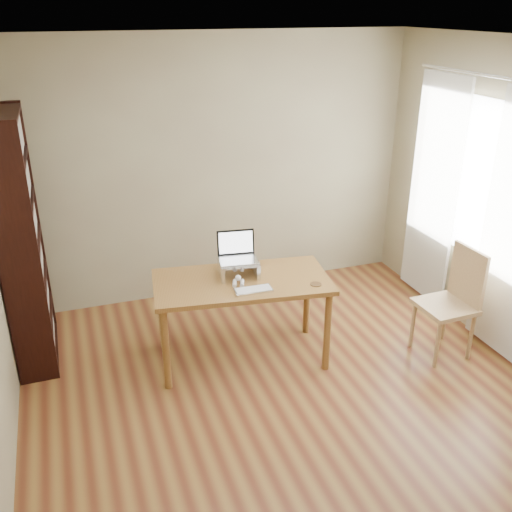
{
  "coord_description": "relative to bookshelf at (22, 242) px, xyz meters",
  "views": [
    {
      "loc": [
        -1.44,
        -3.08,
        2.81
      ],
      "look_at": [
        -0.06,
        0.87,
        0.95
      ],
      "focal_mm": 40.0,
      "sensor_mm": 36.0,
      "label": 1
    }
  ],
  "objects": [
    {
      "name": "curtains",
      "position": [
        3.75,
        -0.75,
        0.12
      ],
      "size": [
        0.03,
        1.9,
        2.25
      ],
      "color": "white",
      "rests_on": "ground"
    },
    {
      "name": "keyboard",
      "position": [
        1.68,
        -0.88,
        -0.29
      ],
      "size": [
        0.3,
        0.14,
        0.02
      ],
      "rotation": [
        0.0,
        0.0,
        -0.04
      ],
      "color": "silver",
      "rests_on": "desk"
    },
    {
      "name": "laptop_stand",
      "position": [
        1.65,
        -0.58,
        -0.22
      ],
      "size": [
        0.32,
        0.25,
        0.13
      ],
      "rotation": [
        0.0,
        0.0,
        -0.13
      ],
      "color": "silver",
      "rests_on": "desk"
    },
    {
      "name": "cat",
      "position": [
        1.65,
        -0.55,
        -0.23
      ],
      "size": [
        0.25,
        0.49,
        0.16
      ],
      "rotation": [
        0.0,
        0.0,
        -0.34
      ],
      "color": "#4C433C",
      "rests_on": "desk"
    },
    {
      "name": "desk",
      "position": [
        1.65,
        -0.66,
        -0.39
      ],
      "size": [
        1.51,
        0.9,
        0.75
      ],
      "rotation": [
        0.0,
        0.0,
        -0.13
      ],
      "color": "brown",
      "rests_on": "ground"
    },
    {
      "name": "laptop",
      "position": [
        1.65,
        -0.52,
        -0.11
      ],
      "size": [
        0.34,
        0.3,
        0.22
      ],
      "rotation": [
        0.0,
        0.0,
        -0.13
      ],
      "color": "silver",
      "rests_on": "laptop_stand"
    },
    {
      "name": "room",
      "position": [
        1.86,
        -1.54,
        0.25
      ],
      "size": [
        4.04,
        4.54,
        2.64
      ],
      "color": "#5A2917",
      "rests_on": "ground"
    },
    {
      "name": "chair",
      "position": [
        3.38,
        -1.15,
        -0.53
      ],
      "size": [
        0.44,
        0.44,
        0.96
      ],
      "rotation": [
        0.0,
        0.0,
        0.03
      ],
      "color": "tan",
      "rests_on": "ground"
    },
    {
      "name": "bookshelf",
      "position": [
        0.0,
        0.0,
        0.0
      ],
      "size": [
        0.3,
        0.9,
        2.1
      ],
      "color": "black",
      "rests_on": "ground"
    },
    {
      "name": "coaster",
      "position": [
        2.19,
        -0.93,
        -0.3
      ],
      "size": [
        0.09,
        0.09,
        0.01
      ],
      "primitive_type": "cylinder",
      "color": "brown",
      "rests_on": "desk"
    }
  ]
}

